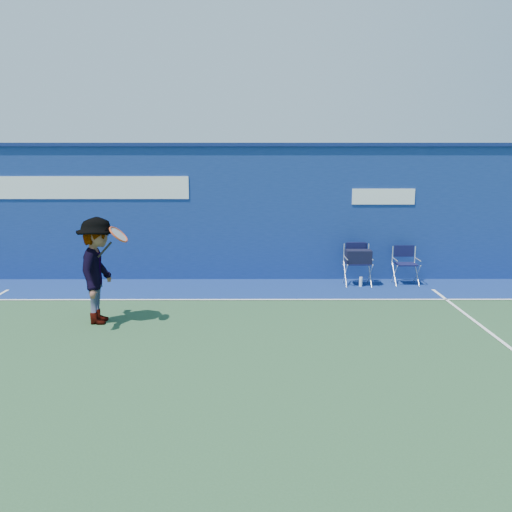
{
  "coord_description": "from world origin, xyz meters",
  "views": [
    {
      "loc": [
        0.71,
        -7.12,
        2.83
      ],
      "look_at": [
        0.74,
        2.6,
        1.0
      ],
      "focal_mm": 38.0,
      "sensor_mm": 36.0,
      "label": 1
    }
  ],
  "objects_px": {
    "directors_chair_right": "(405,273)",
    "water_bottle": "(361,282)",
    "directors_chair_left": "(358,268)",
    "tennis_player": "(98,271)"
  },
  "relations": [
    {
      "from": "water_bottle",
      "to": "tennis_player",
      "type": "relative_size",
      "value": 0.12
    },
    {
      "from": "directors_chair_left",
      "to": "directors_chair_right",
      "type": "relative_size",
      "value": 1.1
    },
    {
      "from": "directors_chair_right",
      "to": "water_bottle",
      "type": "bearing_deg",
      "value": -167.1
    },
    {
      "from": "directors_chair_right",
      "to": "tennis_player",
      "type": "height_order",
      "value": "tennis_player"
    },
    {
      "from": "directors_chair_left",
      "to": "directors_chair_right",
      "type": "height_order",
      "value": "directors_chair_left"
    },
    {
      "from": "directors_chair_left",
      "to": "directors_chair_right",
      "type": "distance_m",
      "value": 1.09
    },
    {
      "from": "directors_chair_right",
      "to": "water_bottle",
      "type": "relative_size",
      "value": 3.84
    },
    {
      "from": "directors_chair_left",
      "to": "directors_chair_right",
      "type": "bearing_deg",
      "value": 4.28
    },
    {
      "from": "water_bottle",
      "to": "tennis_player",
      "type": "height_order",
      "value": "tennis_player"
    },
    {
      "from": "tennis_player",
      "to": "directors_chair_right",
      "type": "bearing_deg",
      "value": 24.65
    }
  ]
}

